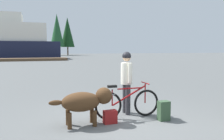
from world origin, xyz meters
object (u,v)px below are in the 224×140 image
Objects in this scene: dog at (86,101)px; handbag_pannier at (110,117)px; bicycle at (127,103)px; backpack at (164,111)px; person_cyclist at (127,77)px.

dog is 4.66× the size of handbag_pannier.
bicycle is at bearing 26.30° from handbag_pannier.
dog is (-1.15, -0.21, 0.19)m from bicycle.
backpack is at bearing -8.33° from handbag_pannier.
dog is (-1.28, -0.59, -0.47)m from person_cyclist.
person_cyclist reaches higher than handbag_pannier.
backpack reaches higher than handbag_pannier.
handbag_pannier is at bearing 171.67° from backpack.
bicycle reaches higher than backpack.
bicycle is 1.19m from dog.
dog is 0.72m from handbag_pannier.
person_cyclist is at bearing 43.58° from handbag_pannier.
backpack is 1.54× the size of handbag_pannier.
bicycle is 0.77m from person_cyclist.
person_cyclist reaches higher than dog.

